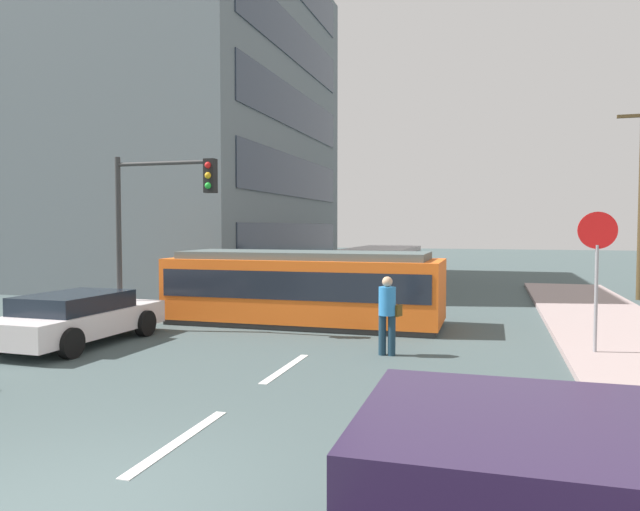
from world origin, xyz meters
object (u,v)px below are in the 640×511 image
(streetcar_tram, at_px, (304,287))
(traffic_light_mast, at_px, (158,208))
(city_bus, at_px, (382,265))
(parked_sedan_mid, at_px, (78,317))
(pedestrian_crossing, at_px, (388,311))
(stop_sign, at_px, (597,252))

(streetcar_tram, distance_m, traffic_light_mast, 4.45)
(city_bus, distance_m, parked_sedan_mid, 14.51)
(pedestrian_crossing, distance_m, traffic_light_mast, 6.58)
(pedestrian_crossing, height_order, parked_sedan_mid, pedestrian_crossing)
(pedestrian_crossing, relative_size, stop_sign, 0.58)
(pedestrian_crossing, xyz_separation_m, traffic_light_mast, (-6.09, 1.06, 2.25))
(pedestrian_crossing, xyz_separation_m, stop_sign, (4.15, 0.89, 1.25))
(streetcar_tram, distance_m, pedestrian_crossing, 4.43)
(parked_sedan_mid, relative_size, stop_sign, 1.53)
(pedestrian_crossing, bearing_deg, parked_sedan_mid, -173.22)
(parked_sedan_mid, height_order, traffic_light_mast, traffic_light_mast)
(streetcar_tram, xyz_separation_m, parked_sedan_mid, (-4.14, -4.17, -0.43))
(city_bus, height_order, traffic_light_mast, traffic_light_mast)
(traffic_light_mast, bearing_deg, stop_sign, -0.92)
(pedestrian_crossing, bearing_deg, city_bus, 100.73)
(city_bus, bearing_deg, traffic_light_mast, -107.08)
(streetcar_tram, height_order, pedestrian_crossing, streetcar_tram)
(pedestrian_crossing, relative_size, parked_sedan_mid, 0.38)
(stop_sign, bearing_deg, city_bus, 118.78)
(streetcar_tram, xyz_separation_m, traffic_light_mast, (-3.16, -2.27, 2.15))
(streetcar_tram, relative_size, parked_sedan_mid, 1.72)
(streetcar_tram, bearing_deg, stop_sign, -18.96)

